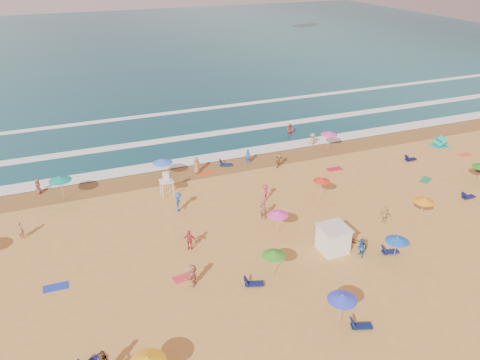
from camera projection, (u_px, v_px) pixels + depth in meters
name	position (u px, v px, depth m)	size (l,w,h in m)	color
ground	(265.00, 225.00, 40.00)	(220.00, 220.00, 0.00)	gold
ocean	(116.00, 47.00, 109.68)	(220.00, 140.00, 0.18)	#0C4756
wet_sand	(217.00, 167.00, 50.37)	(220.00, 220.00, 0.00)	olive
surf_foam	(193.00, 139.00, 57.64)	(200.00, 18.70, 0.05)	white
cabana	(333.00, 239.00, 36.28)	(2.00, 2.00, 2.00)	white
cabana_roof	(334.00, 228.00, 35.80)	(2.20, 2.20, 0.12)	silver
bicycle	(355.00, 242.00, 36.89)	(0.66, 1.88, 0.99)	black
lifeguard_stand	(167.00, 186.00, 44.25)	(1.20, 1.20, 2.10)	white
beach_umbrellas	(235.00, 224.00, 36.31)	(49.01, 27.41, 0.71)	#FF38BB
loungers	(351.00, 222.00, 40.15)	(42.61, 26.71, 0.34)	#0F124E
towels	(315.00, 231.00, 39.12)	(47.38, 25.31, 0.03)	#B22D16
popup_tents	(475.00, 169.00, 48.69)	(6.76, 16.63, 1.20)	#DC306E
beachgoers	(220.00, 202.00, 41.88)	(42.53, 30.24, 2.10)	#225CA1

